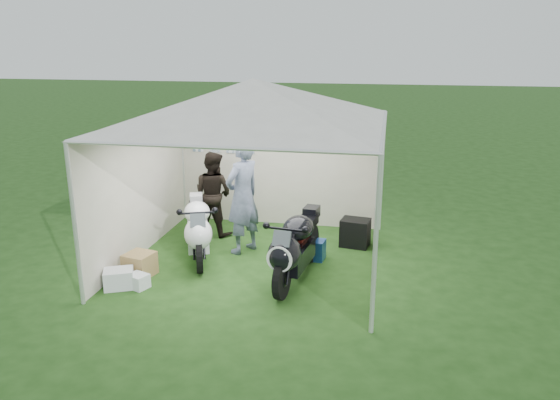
# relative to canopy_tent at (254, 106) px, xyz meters

# --- Properties ---
(ground) EXTENTS (80.00, 80.00, 0.00)m
(ground) POSITION_rel_canopy_tent_xyz_m (0.00, -0.03, -2.58)
(ground) COLOR #1B3D12
(ground) RESTS_ON ground
(canopy_tent) EXTENTS (5.66, 5.66, 3.00)m
(canopy_tent) POSITION_rel_canopy_tent_xyz_m (0.00, 0.00, 0.00)
(canopy_tent) COLOR silver
(canopy_tent) RESTS_ON ground
(motorcycle_white) EXTENTS (0.96, 1.90, 0.98)m
(motorcycle_white) POSITION_rel_canopy_tent_xyz_m (-0.96, -0.13, -2.03)
(motorcycle_white) COLOR black
(motorcycle_white) RESTS_ON ground
(motorcycle_black) EXTENTS (0.62, 2.08, 1.02)m
(motorcycle_black) POSITION_rel_canopy_tent_xyz_m (0.79, -0.71, -2.00)
(motorcycle_black) COLOR black
(motorcycle_black) RESTS_ON ground
(paddock_stand) EXTENTS (0.49, 0.34, 0.34)m
(paddock_stand) POSITION_rel_canopy_tent_xyz_m (0.91, 0.23, -2.40)
(paddock_stand) COLOR #2250B0
(paddock_stand) RESTS_ON ground
(person_dark_jacket) EXTENTS (0.93, 0.83, 1.59)m
(person_dark_jacket) POSITION_rel_canopy_tent_xyz_m (-1.09, 1.13, -1.78)
(person_dark_jacket) COLOR black
(person_dark_jacket) RESTS_ON ground
(person_blue_jacket) EXTENTS (0.78, 0.87, 2.01)m
(person_blue_jacket) POSITION_rel_canopy_tent_xyz_m (-0.30, 0.34, -1.57)
(person_blue_jacket) COLOR slate
(person_blue_jacket) RESTS_ON ground
(equipment_box) EXTENTS (0.55, 0.47, 0.50)m
(equipment_box) POSITION_rel_canopy_tent_xyz_m (1.59, 0.99, -2.33)
(equipment_box) COLOR black
(equipment_box) RESTS_ON ground
(crate_0) EXTENTS (0.52, 0.48, 0.28)m
(crate_0) POSITION_rel_canopy_tent_xyz_m (-1.75, -1.45, -2.43)
(crate_0) COLOR silver
(crate_0) RESTS_ON ground
(crate_1) EXTENTS (0.49, 0.49, 0.37)m
(crate_1) POSITION_rel_canopy_tent_xyz_m (-1.63, -0.98, -2.39)
(crate_1) COLOR olive
(crate_1) RESTS_ON ground
(crate_2) EXTENTS (0.36, 0.33, 0.21)m
(crate_2) POSITION_rel_canopy_tent_xyz_m (-1.46, -1.40, -2.47)
(crate_2) COLOR silver
(crate_2) RESTS_ON ground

